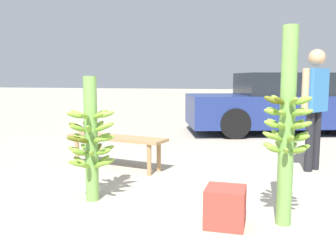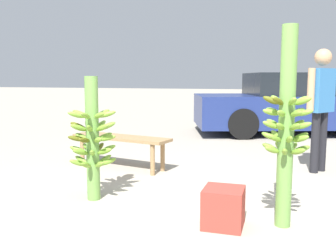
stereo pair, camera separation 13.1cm
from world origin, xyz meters
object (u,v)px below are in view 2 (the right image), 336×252
at_px(banana_stalk_left, 93,139).
at_px(parked_car, 298,104).
at_px(banana_stalk_center, 286,127).
at_px(produce_crate, 223,207).
at_px(market_bench, 121,141).
at_px(vendor_person, 321,99).

distance_m(banana_stalk_left, parked_car, 6.02).
bearing_deg(banana_stalk_center, produce_crate, -161.19).
distance_m(parked_car, produce_crate, 6.01).
bearing_deg(market_bench, banana_stalk_left, -65.70).
distance_m(banana_stalk_left, produce_crate, 1.51).
bearing_deg(vendor_person, parked_car, -141.35).
relative_size(banana_stalk_left, vendor_person, 0.78).
xyz_separation_m(market_bench, produce_crate, (1.69, -1.66, -0.22)).
height_order(banana_stalk_left, vendor_person, vendor_person).
xyz_separation_m(banana_stalk_left, vendor_person, (2.32, 1.93, 0.35)).
bearing_deg(market_bench, parked_car, 72.07).
height_order(banana_stalk_center, market_bench, banana_stalk_center).
relative_size(market_bench, parked_car, 0.31).
bearing_deg(parked_car, produce_crate, 154.24).
height_order(market_bench, produce_crate, market_bench).
height_order(parked_car, produce_crate, parked_car).
height_order(banana_stalk_left, banana_stalk_center, banana_stalk_center).
relative_size(banana_stalk_left, market_bench, 0.85).
height_order(vendor_person, parked_car, vendor_person).
bearing_deg(market_bench, produce_crate, -32.56).
relative_size(banana_stalk_center, parked_car, 0.35).
bearing_deg(banana_stalk_center, parked_car, 87.23).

